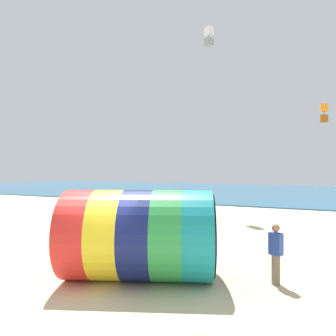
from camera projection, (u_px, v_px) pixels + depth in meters
ground_plane at (101, 281)px, 9.56m from camera, size 120.00×120.00×0.00m
sea at (280, 192)px, 45.99m from camera, size 120.00×40.00×0.10m
giant_inflatable_tube at (139, 235)px, 9.74m from camera, size 5.02×4.10×2.66m
kite_handler at (276, 253)px, 9.29m from camera, size 0.42×0.35×1.72m
kite_white_box at (209, 37)px, 26.15m from camera, size 0.77×0.77×1.59m
kite_orange_box at (324, 113)px, 20.94m from camera, size 0.50×0.50×1.24m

